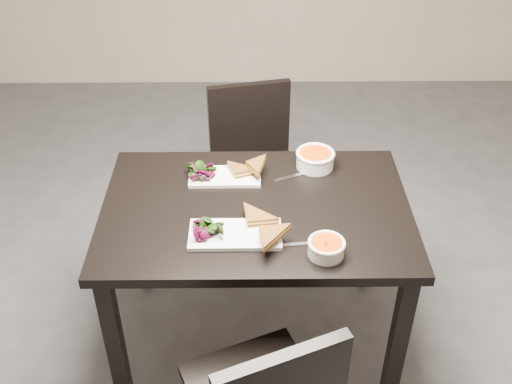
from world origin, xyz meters
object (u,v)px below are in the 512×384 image
table (256,226)px  chair_far (254,158)px  plate_far (225,177)px  plate_near (235,234)px  soup_bowl_far (315,158)px  soup_bowl_near (326,247)px

table → chair_far: (-0.00, 0.76, -0.17)m
chair_far → plate_far: (-0.12, -0.56, 0.27)m
chair_far → plate_near: bearing=-106.8°
table → plate_near: bearing=-113.6°
soup_bowl_far → plate_near: bearing=-126.0°
soup_bowl_near → soup_bowl_far: bearing=88.9°
table → plate_far: (-0.13, 0.20, 0.11)m
chair_far → soup_bowl_near: chair_far is taller
plate_far → chair_far: bearing=77.5°
plate_near → plate_far: plate_near is taller
soup_bowl_far → plate_far: bearing=-167.8°
plate_near → soup_bowl_far: soup_bowl_far is taller
soup_bowl_near → chair_far: bearing=103.3°
plate_near → table: bearing=66.4°
table → plate_far: 0.26m
chair_far → soup_bowl_far: chair_far is taller
table → soup_bowl_near: 0.39m
chair_far → soup_bowl_far: (0.25, -0.48, 0.31)m
table → soup_bowl_far: 0.40m
plate_near → soup_bowl_near: (0.32, -0.10, 0.03)m
chair_far → soup_bowl_near: bearing=-88.9°
plate_near → soup_bowl_far: 0.56m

